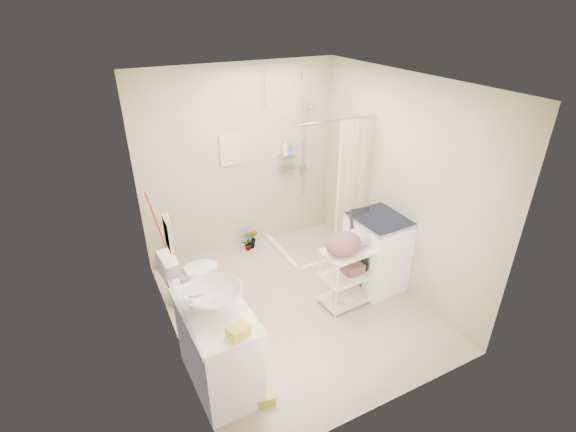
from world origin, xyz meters
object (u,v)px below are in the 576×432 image
Objects in this scene: washing_machine at (378,251)px; laundry_rack at (349,271)px; vanity at (218,346)px; toilet at (192,274)px.

washing_machine reaches higher than laundry_rack.
vanity is 2.37m from washing_machine.
washing_machine is (2.18, -0.77, 0.13)m from toilet.
washing_machine is at bearing 12.33° from vanity.
toilet is 2.32m from washing_machine.
laundry_rack is at bearing 12.04° from vanity.
vanity is 1.41× the size of toilet.
washing_machine is 1.07× the size of laundry_rack.
washing_machine is at bearing -115.31° from toilet.
toilet is at bearing 157.63° from washing_machine.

